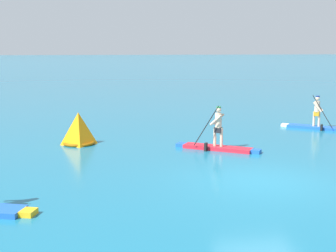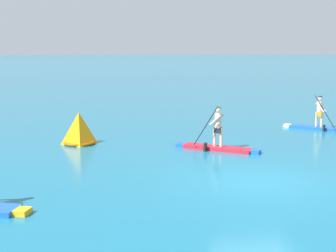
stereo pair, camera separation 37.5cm
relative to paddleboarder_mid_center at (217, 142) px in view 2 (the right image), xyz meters
name	(u,v)px [view 2 (the right image)]	position (x,y,z in m)	size (l,w,h in m)	color
ground	(258,182)	(0.18, -4.49, -0.31)	(440.00, 440.00, 0.00)	#196B8C
paddleboarder_mid_center	(217,142)	(0.00, 0.00, 0.00)	(3.05, 2.19, 1.78)	red
paddleboarder_far_right	(319,123)	(6.00, 3.97, -0.02)	(2.90, 2.39, 1.71)	blue
race_marker_buoy	(79,130)	(-5.36, 1.88, 0.28)	(1.31, 1.31, 1.32)	orange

